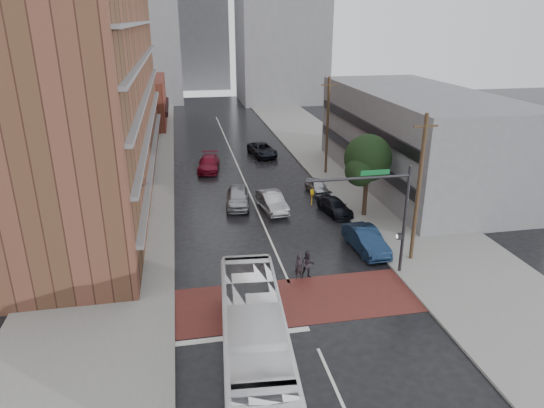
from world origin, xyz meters
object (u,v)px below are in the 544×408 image
object	(u,v)px
car_travel_b	(272,202)
car_travel_c	(209,163)
pedestrian_b	(308,265)
transit_bus	(254,338)
pedestrian_a	(299,267)
car_travel_a	(238,197)
car_parked_mid	(335,206)
car_parked_far	(317,187)
car_parked_near	(366,240)
suv_travel	(262,150)

from	to	relation	value
car_travel_b	car_travel_c	bearing A→B (deg)	102.51
pedestrian_b	transit_bus	bearing A→B (deg)	-114.21
car_travel_b	pedestrian_b	bearing A→B (deg)	-96.69
pedestrian_a	car_travel_a	world-z (taller)	car_travel_a
pedestrian_a	car_parked_mid	bearing A→B (deg)	55.90
transit_bus	car_travel_b	size ratio (longest dim) A/B	2.50
car_travel_a	car_parked_mid	distance (m)	8.42
pedestrian_a	car_travel_a	xyz separation A→B (m)	(-2.24, 13.26, 0.01)
car_parked_far	car_travel_c	bearing A→B (deg)	131.37
car_travel_a	car_travel_b	bearing A→B (deg)	-21.54
car_travel_c	car_parked_far	size ratio (longest dim) A/B	1.40
transit_bus	pedestrian_a	xyz separation A→B (m)	(4.07, 7.80, -0.85)
pedestrian_a	car_parked_near	world-z (taller)	pedestrian_a
transit_bus	car_parked_near	xyz separation A→B (m)	(9.62, 10.75, -0.86)
transit_bus	car_parked_mid	world-z (taller)	transit_bus
pedestrian_a	car_travel_a	size ratio (longest dim) A/B	0.34
car_parked_near	car_parked_mid	size ratio (longest dim) A/B	1.16
pedestrian_a	suv_travel	xyz separation A→B (m)	(2.69, 29.26, -0.08)
car_parked_mid	pedestrian_a	bearing A→B (deg)	-129.51
pedestrian_b	pedestrian_a	bearing A→B (deg)	-173.52
pedestrian_a	suv_travel	world-z (taller)	pedestrian_a
car_parked_mid	car_travel_b	bearing A→B (deg)	151.30
car_travel_a	car_parked_mid	xyz separation A→B (m)	(7.79, -3.18, -0.22)
transit_bus	car_parked_near	world-z (taller)	transit_bus
car_parked_near	car_parked_mid	xyz separation A→B (m)	(0.00, 7.13, -0.19)
pedestrian_b	car_parked_mid	bearing A→B (deg)	70.13
transit_bus	pedestrian_b	size ratio (longest dim) A/B	6.64
car_travel_b	suv_travel	size ratio (longest dim) A/B	0.89
car_travel_c	suv_travel	xyz separation A→B (m)	(6.70, 4.80, -0.02)
transit_bus	car_travel_a	bearing A→B (deg)	89.54
transit_bus	car_travel_a	world-z (taller)	transit_bus
pedestrian_a	pedestrian_b	distance (m)	0.57
car_travel_a	car_parked_near	world-z (taller)	car_travel_a
pedestrian_a	car_travel_b	distance (m)	11.74
car_parked_near	car_parked_mid	bearing A→B (deg)	85.99
car_travel_a	car_travel_b	xyz separation A→B (m)	(2.74, -1.53, -0.04)
car_parked_near	car_parked_mid	distance (m)	7.13
car_travel_b	pedestrian_a	bearing A→B (deg)	-99.43
transit_bus	car_parked_mid	bearing A→B (deg)	66.22
pedestrian_b	car_travel_b	distance (m)	11.73
pedestrian_a	car_travel_a	bearing A→B (deg)	94.33
transit_bus	car_travel_b	world-z (taller)	transit_bus
pedestrian_b	car_travel_b	size ratio (longest dim) A/B	0.38
car_parked_near	car_parked_far	bearing A→B (deg)	86.25
transit_bus	suv_travel	size ratio (longest dim) A/B	2.22
car_travel_b	car_parked_far	size ratio (longest dim) A/B	1.26
car_travel_b	car_parked_near	xyz separation A→B (m)	(5.05, -8.78, 0.02)
suv_travel	car_parked_near	distance (m)	26.47
pedestrian_a	suv_travel	bearing A→B (deg)	79.49
pedestrian_b	car_parked_mid	size ratio (longest dim) A/B	0.42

